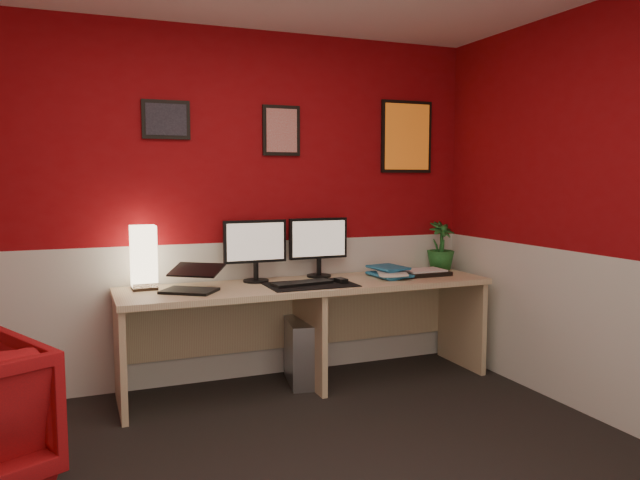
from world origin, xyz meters
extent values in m
cube|color=maroon|center=(0.00, 1.75, 1.25)|extent=(4.00, 0.01, 2.50)
cube|color=maroon|center=(0.00, -1.75, 1.25)|extent=(4.00, 0.01, 2.50)
cube|color=maroon|center=(2.00, 0.00, 1.25)|extent=(0.01, 3.50, 2.50)
cube|color=silver|center=(0.00, 1.75, 0.50)|extent=(4.00, 0.01, 1.00)
cube|color=silver|center=(2.00, 0.00, 0.50)|extent=(0.01, 3.50, 1.00)
cube|color=tan|center=(0.60, 1.41, 0.36)|extent=(2.60, 0.65, 0.73)
cube|color=#FFE5B2|center=(-0.49, 1.59, 0.93)|extent=(0.16, 0.16, 0.40)
cube|color=black|center=(-0.24, 1.37, 0.84)|extent=(0.40, 0.38, 0.22)
cube|color=black|center=(0.27, 1.59, 1.02)|extent=(0.45, 0.06, 0.58)
cube|color=black|center=(0.76, 1.63, 1.02)|extent=(0.45, 0.06, 0.58)
cube|color=black|center=(0.58, 1.32, 0.73)|extent=(0.60, 0.38, 0.01)
cube|color=black|center=(0.52, 1.34, 0.74)|extent=(0.44, 0.20, 0.02)
cube|color=black|center=(0.80, 1.31, 0.75)|extent=(0.07, 0.11, 0.03)
imported|color=teal|center=(1.12, 1.41, 0.74)|extent=(0.25, 0.33, 0.03)
imported|color=silver|center=(1.13, 1.41, 0.77)|extent=(0.30, 0.34, 0.02)
imported|color=teal|center=(1.14, 1.43, 0.79)|extent=(0.25, 0.31, 0.03)
cube|color=black|center=(1.53, 1.42, 0.74)|extent=(0.35, 0.25, 0.03)
imported|color=#19591E|center=(1.79, 1.59, 0.92)|extent=(0.25, 0.25, 0.38)
cube|color=#99999E|center=(0.57, 1.48, 0.23)|extent=(0.28, 0.48, 0.45)
cube|color=black|center=(-0.31, 1.74, 1.85)|extent=(0.32, 0.02, 0.26)
cube|color=red|center=(0.51, 1.74, 1.80)|extent=(0.28, 0.02, 0.36)
cube|color=orange|center=(1.55, 1.74, 1.78)|extent=(0.44, 0.02, 0.56)
camera|label=1|loc=(-0.91, -2.55, 1.46)|focal=34.60mm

